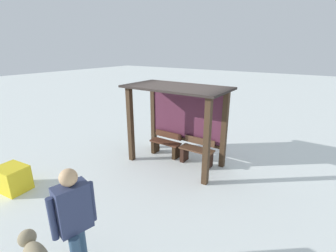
{
  "coord_description": "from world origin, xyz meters",
  "views": [
    {
      "loc": [
        3.41,
        -5.48,
        3.29
      ],
      "look_at": [
        -0.38,
        0.15,
        1.05
      ],
      "focal_mm": 25.35,
      "sensor_mm": 36.0,
      "label": 1
    }
  ],
  "objects_px": {
    "bus_shelter": "(180,109)",
    "grit_bin": "(13,178)",
    "bench_center_inside": "(197,153)",
    "person_walking": "(74,217)",
    "bench_left_inside": "(166,145)"
  },
  "relations": [
    {
      "from": "bus_shelter",
      "to": "grit_bin",
      "type": "relative_size",
      "value": 4.08
    },
    {
      "from": "bench_center_inside",
      "to": "person_walking",
      "type": "distance_m",
      "value": 4.31
    },
    {
      "from": "bench_left_inside",
      "to": "bench_center_inside",
      "type": "height_order",
      "value": "bench_center_inside"
    },
    {
      "from": "bench_left_inside",
      "to": "bench_center_inside",
      "type": "xyz_separation_m",
      "value": [
        1.11,
        -0.0,
        0.01
      ]
    },
    {
      "from": "person_walking",
      "to": "bus_shelter",
      "type": "bearing_deg",
      "value": 101.13
    },
    {
      "from": "bus_shelter",
      "to": "bench_left_inside",
      "type": "bearing_deg",
      "value": 173.3
    },
    {
      "from": "bus_shelter",
      "to": "bench_center_inside",
      "type": "relative_size",
      "value": 2.84
    },
    {
      "from": "bus_shelter",
      "to": "bench_center_inside",
      "type": "bearing_deg",
      "value": 6.69
    },
    {
      "from": "bus_shelter",
      "to": "person_walking",
      "type": "bearing_deg",
      "value": -78.87
    },
    {
      "from": "bench_center_inside",
      "to": "person_walking",
      "type": "height_order",
      "value": "person_walking"
    },
    {
      "from": "person_walking",
      "to": "grit_bin",
      "type": "distance_m",
      "value": 3.44
    },
    {
      "from": "bench_center_inside",
      "to": "grit_bin",
      "type": "height_order",
      "value": "bench_center_inside"
    },
    {
      "from": "bus_shelter",
      "to": "grit_bin",
      "type": "height_order",
      "value": "bus_shelter"
    },
    {
      "from": "grit_bin",
      "to": "bus_shelter",
      "type": "bearing_deg",
      "value": 55.52
    },
    {
      "from": "bus_shelter",
      "to": "person_walking",
      "type": "height_order",
      "value": "bus_shelter"
    }
  ]
}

